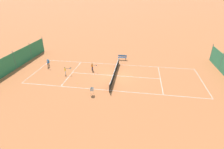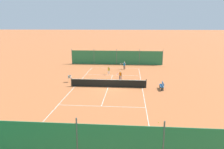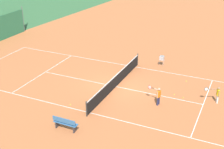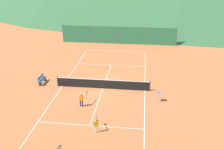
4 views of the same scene
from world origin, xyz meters
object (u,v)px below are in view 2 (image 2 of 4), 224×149
(player_near_service, at_px, (120,75))
(tennis_ball_near_corner, at_px, (105,72))
(tennis_ball_service_box, at_px, (109,77))
(tennis_ball_by_net_left, at_px, (107,78))
(tennis_ball_far_corner, at_px, (140,92))
(player_far_service, at_px, (109,70))
(player_far_baseline, at_px, (124,65))
(tennis_net, at_px, (108,83))
(tennis_ball_alley_right, at_px, (159,122))
(ball_hopper, at_px, (70,77))
(tennis_ball_alley_left, at_px, (90,77))
(courtside_bench, at_px, (162,86))

(player_near_service, bearing_deg, tennis_ball_near_corner, -58.90)
(tennis_ball_service_box, bearing_deg, tennis_ball_by_net_left, 73.88)
(tennis_ball_by_net_left, bearing_deg, player_near_service, 159.28)
(tennis_ball_by_net_left, bearing_deg, tennis_ball_far_corner, 125.93)
(tennis_ball_far_corner, relative_size, tennis_ball_near_corner, 1.00)
(tennis_ball_service_box, bearing_deg, player_far_service, -82.66)
(player_far_service, height_order, tennis_ball_by_net_left, player_far_service)
(player_far_baseline, height_order, player_far_service, player_far_baseline)
(tennis_net, distance_m, tennis_ball_near_corner, 8.15)
(tennis_net, relative_size, tennis_ball_alley_right, 139.09)
(player_far_baseline, height_order, tennis_ball_alley_right, player_far_baseline)
(tennis_ball_near_corner, bearing_deg, tennis_ball_alley_right, 109.76)
(tennis_ball_alley_right, height_order, tennis_ball_far_corner, same)
(player_near_service, height_order, tennis_ball_by_net_left, player_near_service)
(tennis_ball_by_net_left, bearing_deg, player_far_baseline, -107.87)
(tennis_ball_by_net_left, xyz_separation_m, ball_hopper, (4.75, 2.36, 0.62))
(tennis_ball_alley_left, height_order, tennis_ball_service_box, same)
(tennis_net, relative_size, player_near_service, 7.31)
(player_far_baseline, distance_m, player_far_service, 4.43)
(player_far_service, relative_size, tennis_ball_far_corner, 17.78)
(courtside_bench, bearing_deg, tennis_ball_service_box, -38.72)
(tennis_net, bearing_deg, tennis_ball_near_corner, -80.15)
(tennis_net, xyz_separation_m, tennis_ball_alley_left, (3.06, -4.58, -0.47))
(tennis_ball_service_box, bearing_deg, player_far_baseline, -108.06)
(tennis_ball_far_corner, xyz_separation_m, tennis_ball_service_box, (4.13, -6.63, 0.00))
(ball_hopper, height_order, courtside_bench, ball_hopper)
(tennis_ball_by_net_left, height_order, tennis_ball_alley_left, same)
(tennis_net, xyz_separation_m, ball_hopper, (5.30, -1.93, 0.15))
(player_far_service, distance_m, tennis_ball_far_corner, 9.87)
(tennis_ball_far_corner, xyz_separation_m, tennis_ball_near_corner, (5.17, -9.70, 0.00))
(player_near_service, distance_m, ball_hopper, 6.78)
(tennis_net, distance_m, player_far_baseline, 11.07)
(player_near_service, relative_size, ball_hopper, 1.41)
(player_far_baseline, relative_size, player_near_service, 1.04)
(player_far_service, distance_m, ball_hopper, 6.98)
(player_near_service, bearing_deg, tennis_ball_alley_right, 105.48)
(tennis_ball_near_corner, bearing_deg, player_near_service, 121.10)
(tennis_ball_alley_left, height_order, tennis_ball_near_corner, same)
(tennis_ball_alley_right, relative_size, tennis_ball_near_corner, 1.00)
(tennis_net, height_order, tennis_ball_by_net_left, tennis_net)
(player_far_service, xyz_separation_m, tennis_ball_far_corner, (-4.42, 8.81, -0.65))
(player_far_service, xyz_separation_m, courtside_bench, (-6.98, 7.55, -0.24))
(tennis_ball_alley_left, bearing_deg, tennis_ball_near_corner, -115.94)
(tennis_ball_near_corner, height_order, ball_hopper, ball_hopper)
(tennis_ball_alley_right, bearing_deg, tennis_ball_far_corner, -81.87)
(tennis_ball_by_net_left, relative_size, tennis_ball_alley_left, 1.00)
(tennis_net, xyz_separation_m, tennis_ball_by_net_left, (0.55, -4.29, -0.47))
(tennis_ball_far_corner, height_order, tennis_ball_alley_left, same)
(tennis_ball_alley_left, xyz_separation_m, courtside_bench, (-9.41, 5.00, 0.42))
(tennis_net, height_order, player_far_baseline, player_far_baseline)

